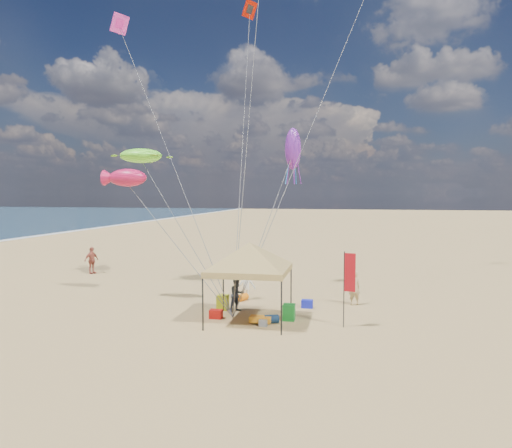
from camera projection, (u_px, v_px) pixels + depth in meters
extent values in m
plane|color=tan|center=(241.00, 322.00, 19.86)|extent=(280.00, 280.00, 0.00)
cylinder|color=black|center=(223.00, 289.00, 21.66)|extent=(0.06, 0.06, 2.11)
cylinder|color=black|center=(291.00, 291.00, 21.05)|extent=(0.06, 0.06, 2.11)
cylinder|color=black|center=(203.00, 304.00, 18.56)|extent=(0.06, 0.06, 2.11)
cylinder|color=black|center=(281.00, 308.00, 17.95)|extent=(0.06, 0.06, 2.11)
cube|color=#A48849|center=(250.00, 270.00, 19.73)|extent=(3.33, 3.33, 0.25)
pyramid|color=#A48849|center=(250.00, 242.00, 19.65)|extent=(6.40, 6.40, 1.06)
cylinder|color=black|center=(344.00, 290.00, 18.96)|extent=(0.04, 0.04, 3.13)
cube|color=#AA0D16|center=(350.00, 272.00, 18.82)|extent=(0.45, 0.11, 1.57)
cube|color=red|center=(216.00, 314.00, 20.42)|extent=(0.54, 0.38, 0.38)
cube|color=#161EB6|center=(307.00, 304.00, 22.31)|extent=(0.54, 0.38, 0.38)
cylinder|color=#0E243F|center=(271.00, 319.00, 19.66)|extent=(0.69, 0.54, 0.36)
cylinder|color=orange|center=(243.00, 297.00, 23.76)|extent=(0.54, 0.69, 0.36)
cube|color=#167A23|center=(289.00, 312.00, 20.12)|extent=(0.50, 0.50, 0.70)
cube|color=#BDCB16|center=(223.00, 302.00, 21.95)|extent=(0.50, 0.50, 0.70)
cube|color=gray|center=(263.00, 323.00, 19.25)|extent=(0.34, 0.30, 0.28)
cube|color=orange|center=(260.00, 319.00, 19.55)|extent=(0.90, 0.50, 0.24)
imported|color=tan|center=(354.00, 288.00, 22.83)|extent=(0.73, 0.62, 1.69)
imported|color=#363E4A|center=(237.00, 295.00, 21.62)|extent=(0.94, 0.96, 1.56)
imported|color=white|center=(246.00, 284.00, 24.02)|extent=(1.14, 0.87, 1.56)
imported|color=#B45645|center=(92.00, 260.00, 31.72)|extent=(0.82, 1.16, 1.83)
ellipsoid|color=#73FF31|center=(141.00, 156.00, 28.37)|extent=(3.15, 2.82, 0.87)
ellipsoid|color=#CF184C|center=(128.00, 178.00, 23.33)|extent=(2.24, 1.68, 0.89)
ellipsoid|color=purple|center=(293.00, 149.00, 27.27)|extent=(1.00, 1.00, 2.44)
cube|color=red|center=(250.00, 10.00, 29.88)|extent=(0.92, 1.15, 0.97)
cube|color=#FF3AC9|center=(120.00, 24.00, 31.55)|extent=(1.03, 1.38, 1.16)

